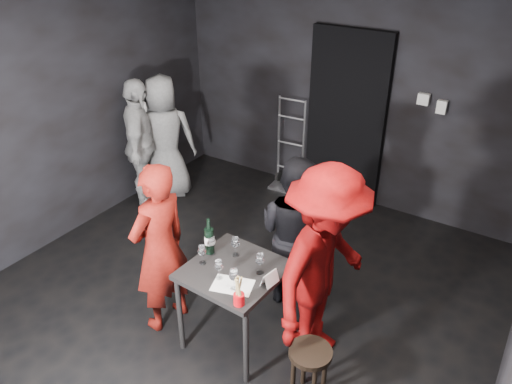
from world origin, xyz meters
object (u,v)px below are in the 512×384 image
Objects in this scene: bystander_grey at (164,136)px; breadstick_cup at (239,292)px; server_red at (160,246)px; bystander_cream at (140,142)px; hand_truck at (288,172)px; wine_bottle at (209,240)px; woman_black at (294,234)px; tasting_table at (235,279)px; stool at (310,361)px; man_maroon at (325,257)px.

breadstick_cup is (2.43, -1.92, 0.06)m from bystander_grey.
server_red is 0.94× the size of bystander_cream.
wine_bottle is at bearing -79.67° from hand_truck.
woman_black is 4.38× the size of wine_bottle.
server_red reaches higher than hand_truck.
tasting_table is 0.85m from stool.
man_maroon reaches higher than wine_bottle.
wine_bottle reaches higher than breadstick_cup.
bystander_grey is (-1.52, 1.75, 0.01)m from server_red.
wine_bottle is at bearing 102.77° from bystander_grey.
hand_truck is at bearing 122.15° from stool.
tasting_table is at bearing 105.57° from bystander_grey.
stool is at bearing 133.55° from woman_black.
woman_black is at bearing 57.51° from wine_bottle.
hand_truck reaches higher than stool.
hand_truck is at bearing 110.45° from tasting_table.
stool is 1.46× the size of wine_bottle.
hand_truck is 1.67m from bystander_grey.
bystander_grey is (0.06, 0.35, -0.04)m from bystander_cream.
tasting_table is at bearing -74.20° from hand_truck.
stool is 0.76m from man_maroon.
wine_bottle is (0.36, 0.20, 0.08)m from server_red.
tasting_table is 0.45× the size of bystander_cream.
man_maroon is (1.62, -2.36, 0.75)m from hand_truck.
tasting_table is 0.39× the size of man_maroon.
hand_truck is at bearing 38.42° from man_maroon.
bystander_cream reaches higher than tasting_table.
bystander_grey is at bearing 143.40° from tasting_table.
tasting_table is 0.47× the size of server_red.
man_maroon reaches higher than tasting_table.
hand_truck is 2.71m from wine_bottle.
bystander_cream is 6.65× the size of breadstick_cup.
bystander_grey is at bearing -48.88° from bystander_cream.
breadstick_cup is (0.26, -0.31, 0.21)m from tasting_table.
stool is 0.28× the size of bystander_cream.
bystander_cream is at bearing -137.77° from hand_truck.
man_maroon is at bearing 113.37° from server_red.
man_maroon is (1.30, 0.39, 0.18)m from server_red.
server_red is at bearing 56.11° from woman_black.
tasting_table is 2.97× the size of breadstick_cup.
bystander_grey is (-2.82, 1.36, -0.17)m from man_maroon.
bystander_grey is at bearing -144.88° from hand_truck.
stool is 1.86× the size of breadstick_cup.
server_red is at bearing 93.19° from bystander_grey.
hand_truck is at bearing -81.98° from bystander_cream.
wine_bottle is at bearing 126.34° from server_red.
hand_truck is at bearing -51.44° from woman_black.
bystander_cream is at bearing 147.71° from breadstick_cup.
server_red is 0.99× the size of bystander_grey.
server_red is 4.93× the size of wine_bottle.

